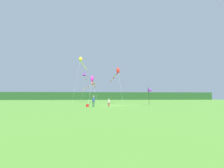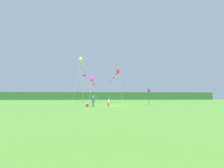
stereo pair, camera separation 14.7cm
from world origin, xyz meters
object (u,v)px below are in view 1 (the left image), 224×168
object	(u,v)px
kite_magenta	(92,80)
kite_rainbow	(91,84)
kite_purple	(85,75)
kite_yellow	(81,60)
kite_red	(117,72)
person_adult	(94,101)
banner_flag_pole	(151,90)
person_child	(109,102)
cooler_box	(87,106)

from	to	relation	value
kite_magenta	kite_rainbow	world-z (taller)	kite_magenta
kite_purple	kite_yellow	bearing A→B (deg)	-96.26
kite_red	person_adult	bearing A→B (deg)	-110.65
person_adult	kite_rainbow	world-z (taller)	kite_rainbow
person_adult	kite_rainbow	size ratio (longest dim) A/B	0.21
banner_flag_pole	kite_red	size ratio (longest dim) A/B	0.36
banner_flag_pole	kite_magenta	world-z (taller)	kite_magenta
kite_magenta	person_child	bearing A→B (deg)	-69.95
cooler_box	kite_rainbow	xyz separation A→B (m)	(-0.99, 17.31, 4.79)
kite_magenta	kite_rainbow	size ratio (longest dim) A/B	0.89
person_adult	kite_red	size ratio (longest dim) A/B	0.18
kite_rainbow	kite_purple	bearing A→B (deg)	149.78
person_adult	person_child	world-z (taller)	person_adult
person_adult	kite_red	distance (m)	15.41
person_child	kite_red	bearing A→B (deg)	77.93
kite_rainbow	cooler_box	bearing A→B (deg)	-86.72
kite_purple	banner_flag_pole	bearing A→B (deg)	-44.61
banner_flag_pole	kite_magenta	bearing A→B (deg)	152.83
kite_red	kite_rainbow	world-z (taller)	kite_red
kite_magenta	kite_yellow	size ratio (longest dim) A/B	0.62
cooler_box	kite_rainbow	world-z (taller)	kite_rainbow
kite_purple	kite_rainbow	xyz separation A→B (m)	(1.83, -1.07, -2.78)
person_child	kite_red	world-z (taller)	kite_red
cooler_box	person_adult	bearing A→B (deg)	0.83
person_adult	kite_magenta	bearing A→B (deg)	95.11
person_child	banner_flag_pole	world-z (taller)	banner_flag_pole
kite_purple	kite_rainbow	size ratio (longest dim) A/B	1.06
kite_yellow	cooler_box	bearing A→B (deg)	-77.43
person_child	kite_rainbow	bearing A→B (deg)	104.87
cooler_box	kite_purple	bearing A→B (deg)	98.74
kite_magenta	kite_rainbow	distance (m)	7.14
kite_magenta	cooler_box	bearing A→B (deg)	-89.92
person_adult	kite_purple	size ratio (longest dim) A/B	0.20
kite_purple	kite_magenta	xyz separation A→B (m)	(2.81, -8.13, -2.44)
banner_flag_pole	kite_magenta	distance (m)	12.99
person_adult	kite_rainbow	distance (m)	17.86
banner_flag_pole	kite_red	xyz separation A→B (m)	(-5.50, 8.59, 4.86)
kite_red	banner_flag_pole	bearing A→B (deg)	-57.37
person_child	cooler_box	size ratio (longest dim) A/B	2.91
person_child	kite_purple	size ratio (longest dim) A/B	0.14
kite_red	kite_purple	bearing A→B (deg)	148.22
person_adult	kite_magenta	distance (m)	11.17
cooler_box	kite_purple	distance (m)	20.07
person_adult	kite_rainbow	xyz separation A→B (m)	(-1.89, 17.29, 4.06)
person_adult	banner_flag_pole	xyz separation A→B (m)	(10.40, 4.42, 1.76)
person_adult	kite_magenta	size ratio (longest dim) A/B	0.23
kite_red	kite_yellow	world-z (taller)	kite_yellow
kite_rainbow	banner_flag_pole	bearing A→B (deg)	-46.31
person_adult	kite_yellow	xyz separation A→B (m)	(-4.14, 14.54, 9.91)
person_child	person_adult	bearing A→B (deg)	-153.09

